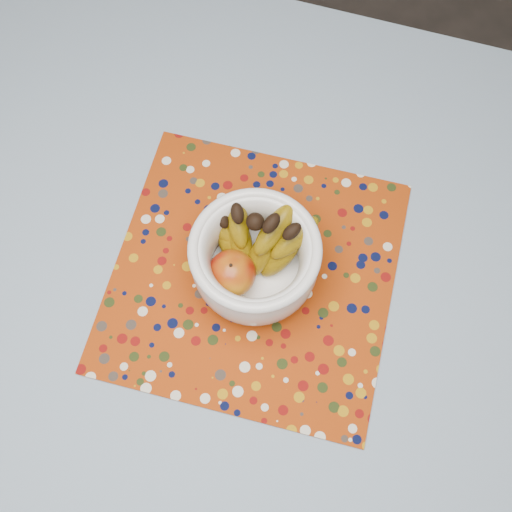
% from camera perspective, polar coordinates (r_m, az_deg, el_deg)
% --- Properties ---
extents(table, '(1.20, 1.20, 0.75)m').
position_cam_1_polar(table, '(1.01, -4.44, -7.66)').
color(table, brown).
rests_on(table, ground).
extents(tablecloth, '(1.32, 1.32, 0.01)m').
position_cam_1_polar(tablecloth, '(0.93, -4.81, -6.45)').
color(tablecloth, '#5F819F').
rests_on(tablecloth, table).
extents(placemat, '(0.46, 0.46, 0.00)m').
position_cam_1_polar(placemat, '(0.95, -0.24, -1.77)').
color(placemat, '#933008').
rests_on(placemat, tablecloth).
extents(fruit_bowl, '(0.22, 0.20, 0.15)m').
position_cam_1_polar(fruit_bowl, '(0.89, -0.06, 0.33)').
color(fruit_bowl, white).
rests_on(fruit_bowl, placemat).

